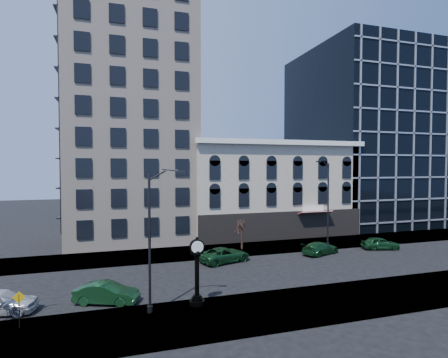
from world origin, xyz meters
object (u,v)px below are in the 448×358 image
object	(u,v)px
street_clock	(197,274)
car_near_b	(107,293)
warning_sign	(19,303)
street_lamp_near	(160,202)

from	to	relation	value
street_clock	car_near_b	size ratio (longest dim) A/B	1.06
warning_sign	car_near_b	xyz separation A→B (m)	(4.58, 2.62, -0.85)
car_near_b	warning_sign	bearing A→B (deg)	141.34
street_clock	car_near_b	world-z (taller)	street_clock
street_clock	car_near_b	xyz separation A→B (m)	(-5.70, 2.26, -1.45)
street_clock	warning_sign	distance (m)	10.31
street_lamp_near	warning_sign	bearing A→B (deg)	-163.10
street_clock	street_lamp_near	bearing A→B (deg)	-170.74
street_lamp_near	street_clock	bearing A→B (deg)	31.39
street_clock	car_near_b	bearing A→B (deg)	154.63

